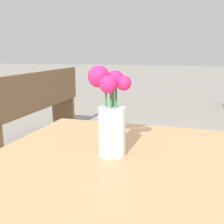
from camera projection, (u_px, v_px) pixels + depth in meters
The scene contains 3 objects.
table_front at pixel (126, 191), 0.89m from camera, with size 0.95×0.93×0.75m.
flower_vase at pixel (111, 118), 0.90m from camera, with size 0.14×0.13×0.29m.
bench_near at pixel (38, 105), 3.25m from camera, with size 0.45×1.71×0.85m.
Camera 1 is at (0.15, -0.80, 1.08)m, focal length 45.00 mm.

